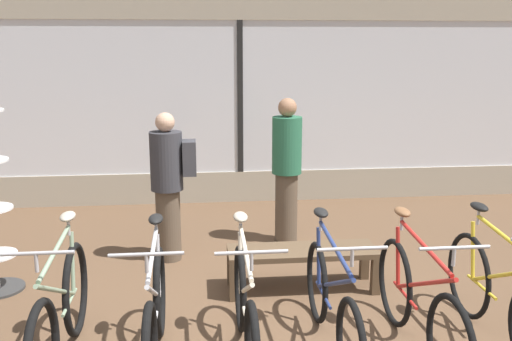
{
  "coord_description": "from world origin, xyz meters",
  "views": [
    {
      "loc": [
        -0.62,
        -3.98,
        2.29
      ],
      "look_at": [
        0.0,
        1.95,
        0.95
      ],
      "focal_mm": 40.0,
      "sensor_mm": 36.0,
      "label": 1
    }
  ],
  "objects_px": {
    "bicycle_left": "(155,316)",
    "bicycle_right": "(419,306)",
    "bicycle_far_left": "(61,315)",
    "display_bench": "(302,256)",
    "bicycle_far_right": "(499,296)",
    "customer_near_rack": "(287,168)",
    "customer_by_window": "(169,182)",
    "bicycle_center_right": "(332,305)",
    "bicycle_center_left": "(245,312)"
  },
  "relations": [
    {
      "from": "bicycle_center_left",
      "to": "customer_by_window",
      "type": "height_order",
      "value": "customer_by_window"
    },
    {
      "from": "bicycle_center_left",
      "to": "bicycle_far_right",
      "type": "height_order",
      "value": "bicycle_far_right"
    },
    {
      "from": "bicycle_far_right",
      "to": "customer_by_window",
      "type": "height_order",
      "value": "customer_by_window"
    },
    {
      "from": "customer_by_window",
      "to": "bicycle_far_right",
      "type": "bearing_deg",
      "value": -38.99
    },
    {
      "from": "customer_near_rack",
      "to": "customer_by_window",
      "type": "relative_size",
      "value": 1.06
    },
    {
      "from": "bicycle_left",
      "to": "customer_by_window",
      "type": "height_order",
      "value": "customer_by_window"
    },
    {
      "from": "bicycle_far_left",
      "to": "customer_by_window",
      "type": "height_order",
      "value": "customer_by_window"
    },
    {
      "from": "bicycle_left",
      "to": "bicycle_right",
      "type": "distance_m",
      "value": 1.92
    },
    {
      "from": "bicycle_far_left",
      "to": "bicycle_left",
      "type": "bearing_deg",
      "value": -5.41
    },
    {
      "from": "bicycle_far_left",
      "to": "bicycle_left",
      "type": "height_order",
      "value": "bicycle_far_left"
    },
    {
      "from": "bicycle_center_right",
      "to": "display_bench",
      "type": "relative_size",
      "value": 1.25
    },
    {
      "from": "bicycle_left",
      "to": "customer_near_rack",
      "type": "height_order",
      "value": "customer_near_rack"
    },
    {
      "from": "bicycle_far_left",
      "to": "display_bench",
      "type": "xyz_separation_m",
      "value": [
        1.95,
        1.13,
        -0.07
      ]
    },
    {
      "from": "bicycle_far_right",
      "to": "bicycle_far_left",
      "type": "bearing_deg",
      "value": 179.33
    },
    {
      "from": "bicycle_far_left",
      "to": "customer_near_rack",
      "type": "distance_m",
      "value": 3.23
    },
    {
      "from": "customer_by_window",
      "to": "bicycle_center_left",
      "type": "bearing_deg",
      "value": -73.4
    },
    {
      "from": "bicycle_far_left",
      "to": "display_bench",
      "type": "relative_size",
      "value": 1.27
    },
    {
      "from": "customer_by_window",
      "to": "display_bench",
      "type": "bearing_deg",
      "value": -35.57
    },
    {
      "from": "customer_near_rack",
      "to": "bicycle_far_right",
      "type": "bearing_deg",
      "value": -63.78
    },
    {
      "from": "display_bench",
      "to": "bicycle_right",
      "type": "bearing_deg",
      "value": -63.24
    },
    {
      "from": "bicycle_center_left",
      "to": "customer_near_rack",
      "type": "height_order",
      "value": "customer_near_rack"
    },
    {
      "from": "bicycle_far_right",
      "to": "display_bench",
      "type": "distance_m",
      "value": 1.75
    },
    {
      "from": "bicycle_center_left",
      "to": "display_bench",
      "type": "distance_m",
      "value": 1.35
    },
    {
      "from": "bicycle_center_left",
      "to": "bicycle_right",
      "type": "distance_m",
      "value": 1.28
    },
    {
      "from": "bicycle_right",
      "to": "customer_near_rack",
      "type": "distance_m",
      "value": 2.71
    },
    {
      "from": "customer_near_rack",
      "to": "customer_by_window",
      "type": "xyz_separation_m",
      "value": [
        -1.32,
        -0.45,
        -0.03
      ]
    },
    {
      "from": "bicycle_right",
      "to": "customer_by_window",
      "type": "xyz_separation_m",
      "value": [
        -1.9,
        2.16,
        0.46
      ]
    },
    {
      "from": "bicycle_center_right",
      "to": "bicycle_left",
      "type": "bearing_deg",
      "value": -177.34
    },
    {
      "from": "bicycle_center_left",
      "to": "display_bench",
      "type": "bearing_deg",
      "value": 61.75
    },
    {
      "from": "bicycle_right",
      "to": "bicycle_far_right",
      "type": "bearing_deg",
      "value": 7.27
    },
    {
      "from": "bicycle_right",
      "to": "customer_near_rack",
      "type": "relative_size",
      "value": 1.06
    },
    {
      "from": "bicycle_center_right",
      "to": "display_bench",
      "type": "distance_m",
      "value": 1.14
    },
    {
      "from": "display_bench",
      "to": "customer_by_window",
      "type": "bearing_deg",
      "value": 144.43
    },
    {
      "from": "display_bench",
      "to": "bicycle_far_left",
      "type": "bearing_deg",
      "value": -149.82
    },
    {
      "from": "bicycle_far_right",
      "to": "customer_by_window",
      "type": "bearing_deg",
      "value": 141.01
    },
    {
      "from": "bicycle_left",
      "to": "bicycle_far_right",
      "type": "relative_size",
      "value": 0.97
    },
    {
      "from": "bicycle_left",
      "to": "bicycle_far_right",
      "type": "distance_m",
      "value": 2.59
    },
    {
      "from": "bicycle_center_right",
      "to": "display_bench",
      "type": "xyz_separation_m",
      "value": [
        -0.01,
        1.14,
        -0.05
      ]
    },
    {
      "from": "bicycle_left",
      "to": "bicycle_center_left",
      "type": "relative_size",
      "value": 1.0
    },
    {
      "from": "bicycle_far_left",
      "to": "bicycle_center_right",
      "type": "xyz_separation_m",
      "value": [
        1.96,
        -0.0,
        -0.02
      ]
    },
    {
      "from": "bicycle_far_left",
      "to": "bicycle_far_right",
      "type": "bearing_deg",
      "value": -0.67
    },
    {
      "from": "bicycle_far_left",
      "to": "bicycle_left",
      "type": "distance_m",
      "value": 0.67
    },
    {
      "from": "bicycle_far_left",
      "to": "bicycle_center_right",
      "type": "height_order",
      "value": "bicycle_far_left"
    },
    {
      "from": "bicycle_center_left",
      "to": "bicycle_far_right",
      "type": "xyz_separation_m",
      "value": [
        1.94,
        0.02,
        0.02
      ]
    },
    {
      "from": "bicycle_left",
      "to": "bicycle_right",
      "type": "bearing_deg",
      "value": -1.79
    },
    {
      "from": "bicycle_center_right",
      "to": "customer_near_rack",
      "type": "relative_size",
      "value": 1.04
    },
    {
      "from": "bicycle_left",
      "to": "customer_near_rack",
      "type": "xyz_separation_m",
      "value": [
        1.34,
        2.55,
        0.5
      ]
    },
    {
      "from": "bicycle_center_left",
      "to": "customer_by_window",
      "type": "distance_m",
      "value": 2.24
    },
    {
      "from": "bicycle_far_left",
      "to": "customer_by_window",
      "type": "bearing_deg",
      "value": 71.42
    },
    {
      "from": "bicycle_center_right",
      "to": "bicycle_center_left",
      "type": "bearing_deg",
      "value": -175.2
    }
  ]
}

